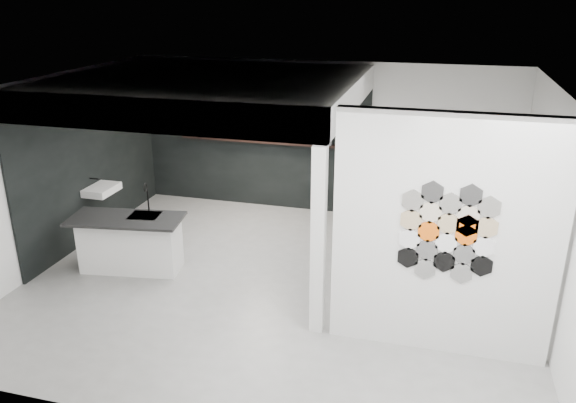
{
  "coord_description": "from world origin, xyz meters",
  "views": [
    {
      "loc": [
        2.04,
        -6.86,
        3.94
      ],
      "look_at": [
        0.1,
        0.3,
        1.15
      ],
      "focal_mm": 35.0,
      "sensor_mm": 36.0,
      "label": 1
    }
  ],
  "objects_px": {
    "kitchen_island": "(130,242)",
    "glass_vase": "(328,141)",
    "stockpot": "(202,132)",
    "bottle_dark": "(235,134)",
    "kettle": "(294,138)",
    "utensil_cup": "(227,135)",
    "partition_panel": "(444,238)",
    "glass_bowl": "(328,142)",
    "wall_basin": "(102,190)"
  },
  "relations": [
    {
      "from": "glass_vase",
      "to": "bottle_dark",
      "type": "relative_size",
      "value": 0.82
    },
    {
      "from": "stockpot",
      "to": "wall_basin",
      "type": "bearing_deg",
      "value": -114.23
    },
    {
      "from": "utensil_cup",
      "to": "glass_vase",
      "type": "bearing_deg",
      "value": 0.0
    },
    {
      "from": "glass_bowl",
      "to": "utensil_cup",
      "type": "bearing_deg",
      "value": 180.0
    },
    {
      "from": "partition_panel",
      "to": "stockpot",
      "type": "distance_m",
      "value": 5.96
    },
    {
      "from": "partition_panel",
      "to": "kettle",
      "type": "bearing_deg",
      "value": 125.03
    },
    {
      "from": "glass_bowl",
      "to": "wall_basin",
      "type": "bearing_deg",
      "value": -148.65
    },
    {
      "from": "kitchen_island",
      "to": "glass_bowl",
      "type": "bearing_deg",
      "value": 43.65
    },
    {
      "from": "glass_bowl",
      "to": "stockpot",
      "type": "bearing_deg",
      "value": 180.0
    },
    {
      "from": "partition_panel",
      "to": "bottle_dark",
      "type": "distance_m",
      "value": 5.47
    },
    {
      "from": "kettle",
      "to": "utensil_cup",
      "type": "bearing_deg",
      "value": -179.48
    },
    {
      "from": "kitchen_island",
      "to": "bottle_dark",
      "type": "distance_m",
      "value": 3.22
    },
    {
      "from": "stockpot",
      "to": "utensil_cup",
      "type": "bearing_deg",
      "value": 0.0
    },
    {
      "from": "partition_panel",
      "to": "bottle_dark",
      "type": "xyz_separation_m",
      "value": [
        -3.87,
        3.87,
        0.01
      ]
    },
    {
      "from": "kitchen_island",
      "to": "glass_vase",
      "type": "distance_m",
      "value": 3.95
    },
    {
      "from": "stockpot",
      "to": "partition_panel",
      "type": "bearing_deg",
      "value": -40.44
    },
    {
      "from": "kettle",
      "to": "kitchen_island",
      "type": "bearing_deg",
      "value": -119.14
    },
    {
      "from": "stockpot",
      "to": "kettle",
      "type": "relative_size",
      "value": 1.01
    },
    {
      "from": "stockpot",
      "to": "kettle",
      "type": "xyz_separation_m",
      "value": [
        1.83,
        0.0,
        0.0
      ]
    },
    {
      "from": "glass_bowl",
      "to": "bottle_dark",
      "type": "bearing_deg",
      "value": 180.0
    },
    {
      "from": "wall_basin",
      "to": "kettle",
      "type": "distance_m",
      "value": 3.49
    },
    {
      "from": "wall_basin",
      "to": "bottle_dark",
      "type": "relative_size",
      "value": 3.32
    },
    {
      "from": "wall_basin",
      "to": "kettle",
      "type": "bearing_deg",
      "value": 36.84
    },
    {
      "from": "glass_vase",
      "to": "utensil_cup",
      "type": "bearing_deg",
      "value": 180.0
    },
    {
      "from": "partition_panel",
      "to": "kitchen_island",
      "type": "relative_size",
      "value": 1.63
    },
    {
      "from": "kitchen_island",
      "to": "bottle_dark",
      "type": "xyz_separation_m",
      "value": [
        0.56,
        3.02,
        0.97
      ]
    },
    {
      "from": "partition_panel",
      "to": "kitchen_island",
      "type": "height_order",
      "value": "partition_panel"
    },
    {
      "from": "bottle_dark",
      "to": "utensil_cup",
      "type": "xyz_separation_m",
      "value": [
        -0.14,
        0.0,
        -0.03
      ]
    },
    {
      "from": "stockpot",
      "to": "bottle_dark",
      "type": "height_order",
      "value": "bottle_dark"
    },
    {
      "from": "partition_panel",
      "to": "utensil_cup",
      "type": "xyz_separation_m",
      "value": [
        -4.01,
        3.87,
        -0.02
      ]
    },
    {
      "from": "stockpot",
      "to": "glass_bowl",
      "type": "relative_size",
      "value": 1.22
    },
    {
      "from": "partition_panel",
      "to": "bottle_dark",
      "type": "height_order",
      "value": "partition_panel"
    },
    {
      "from": "kitchen_island",
      "to": "bottle_dark",
      "type": "relative_size",
      "value": 9.53
    },
    {
      "from": "bottle_dark",
      "to": "kettle",
      "type": "bearing_deg",
      "value": 0.0
    },
    {
      "from": "kitchen_island",
      "to": "partition_panel",
      "type": "bearing_deg",
      "value": -19.2
    },
    {
      "from": "kitchen_island",
      "to": "glass_bowl",
      "type": "height_order",
      "value": "glass_bowl"
    },
    {
      "from": "bottle_dark",
      "to": "stockpot",
      "type": "bearing_deg",
      "value": 180.0
    },
    {
      "from": "kettle",
      "to": "glass_bowl",
      "type": "height_order",
      "value": "kettle"
    },
    {
      "from": "kitchen_island",
      "to": "kettle",
      "type": "relative_size",
      "value": 9.18
    },
    {
      "from": "kettle",
      "to": "utensil_cup",
      "type": "height_order",
      "value": "kettle"
    },
    {
      "from": "glass_bowl",
      "to": "bottle_dark",
      "type": "height_order",
      "value": "bottle_dark"
    },
    {
      "from": "kettle",
      "to": "utensil_cup",
      "type": "distance_m",
      "value": 1.3
    },
    {
      "from": "partition_panel",
      "to": "glass_vase",
      "type": "xyz_separation_m",
      "value": [
        -2.08,
        3.87,
        -0.01
      ]
    },
    {
      "from": "kitchen_island",
      "to": "stockpot",
      "type": "xyz_separation_m",
      "value": [
        -0.11,
        3.02,
        0.95
      ]
    },
    {
      "from": "glass_vase",
      "to": "utensil_cup",
      "type": "distance_m",
      "value": 1.94
    },
    {
      "from": "wall_basin",
      "to": "glass_bowl",
      "type": "bearing_deg",
      "value": 31.35
    },
    {
      "from": "partition_panel",
      "to": "utensil_cup",
      "type": "height_order",
      "value": "partition_panel"
    },
    {
      "from": "kitchen_island",
      "to": "bottle_dark",
      "type": "height_order",
      "value": "bottle_dark"
    },
    {
      "from": "kitchen_island",
      "to": "glass_vase",
      "type": "xyz_separation_m",
      "value": [
        2.36,
        3.02,
        0.95
      ]
    },
    {
      "from": "stockpot",
      "to": "glass_bowl",
      "type": "height_order",
      "value": "stockpot"
    }
  ]
}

